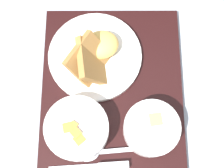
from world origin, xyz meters
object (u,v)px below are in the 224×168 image
Objects in this scene: bowl_soup at (151,128)px; plate_main at (95,55)px; spoon at (98,152)px; knife at (104,166)px; bowl_salad at (77,129)px.

plate_main reaches higher than bowl_soup.
plate_main is at bearing -92.63° from spoon.
plate_main reaches higher than knife.
bowl_salad is 0.07m from spoon.
bowl_soup is 0.20m from plate_main.
bowl_soup reaches higher than spoon.
bowl_soup is (0.01, -0.15, 0.00)m from bowl_salad.
bowl_soup is 0.69× the size of knife.
spoon is at bearing -135.05° from bowl_salad.
plate_main is 1.49× the size of spoon.
bowl_soup is 0.55× the size of plate_main.
knife is at bearing 109.88° from spoon.
knife is at bearing -173.02° from plate_main.
plate_main is at bearing 37.30° from bowl_soup.
bowl_salad is 0.62× the size of plate_main.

